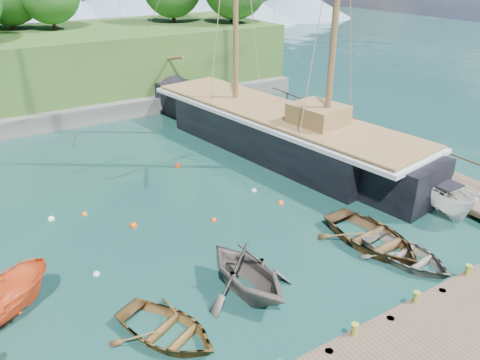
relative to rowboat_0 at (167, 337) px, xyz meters
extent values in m
plane|color=#16352E|center=(5.99, 1.36, 0.00)|extent=(160.00, 160.00, 0.00)
cube|color=#4E3B2E|center=(7.99, -5.14, 0.54)|extent=(20.00, 3.20, 0.12)
cube|color=black|center=(7.99, -5.14, 0.38)|extent=(20.00, 3.20, 0.20)
cube|color=#4E3B2E|center=(17.49, 8.36, 0.54)|extent=(3.20, 24.00, 0.12)
cube|color=black|center=(17.49, 8.36, 0.38)|extent=(3.20, 24.00, 0.20)
cylinder|color=black|center=(16.19, 20.06, 0.05)|extent=(0.28, 0.28, 1.10)
cylinder|color=black|center=(18.79, 20.06, 0.05)|extent=(0.28, 0.28, 1.10)
cylinder|color=olive|center=(4.99, -3.74, 0.00)|extent=(0.26, 0.26, 0.45)
cylinder|color=olive|center=(7.99, -3.74, 0.00)|extent=(0.26, 0.26, 0.45)
cylinder|color=olive|center=(10.99, -3.74, 0.00)|extent=(0.26, 0.26, 0.45)
imported|color=brown|center=(0.00, 0.00, 0.00)|extent=(4.26, 4.80, 0.82)
imported|color=#5C534D|center=(3.58, 0.51, 0.00)|extent=(4.01, 4.55, 2.24)
imported|color=brown|center=(10.13, 0.35, 0.00)|extent=(3.61, 5.00, 1.02)
imported|color=#6B665A|center=(10.45, -1.35, 0.00)|extent=(3.32, 4.32, 0.83)
imported|color=white|center=(15.64, 0.92, 0.00)|extent=(3.70, 5.41, 1.96)
cube|color=black|center=(13.17, 11.88, 0.85)|extent=(7.54, 16.54, 3.31)
cube|color=black|center=(11.61, 22.01, 0.85)|extent=(3.57, 5.38, 2.98)
cube|color=black|center=(14.56, 2.88, 0.85)|extent=(4.20, 4.60, 3.15)
cube|color=silver|center=(13.17, 11.88, 2.44)|extent=(8.35, 21.49, 0.25)
cube|color=brown|center=(13.17, 11.88, 2.69)|extent=(7.82, 20.97, 0.12)
cube|color=brown|center=(13.69, 8.51, 3.29)|extent=(3.01, 3.36, 1.20)
cylinder|color=brown|center=(11.06, 25.60, 3.89)|extent=(1.29, 6.85, 1.69)
sphere|color=silver|center=(-1.05, 4.71, 0.00)|extent=(0.29, 0.29, 0.29)
sphere|color=#E34A05|center=(1.58, 7.54, 0.00)|extent=(0.37, 0.37, 0.37)
sphere|color=#D44618|center=(5.12, 5.94, 0.00)|extent=(0.31, 0.31, 0.31)
sphere|color=silver|center=(8.57, 7.58, 0.00)|extent=(0.30, 0.30, 0.30)
sphere|color=orange|center=(-0.12, 9.90, 0.00)|extent=(0.31, 0.31, 0.31)
sphere|color=#F63903|center=(6.42, 12.86, 0.00)|extent=(0.34, 0.34, 0.34)
sphere|color=white|center=(-1.65, 10.28, 0.00)|extent=(0.35, 0.35, 0.35)
sphere|color=orange|center=(8.97, 5.61, 0.00)|extent=(0.34, 0.34, 0.34)
cylinder|color=#382616|center=(19.90, 28.01, 6.70)|extent=(0.36, 0.36, 1.40)
cylinder|color=#382616|center=(4.38, 32.57, 6.70)|extent=(0.36, 0.36, 1.40)
cylinder|color=#382616|center=(1.41, 34.71, 6.70)|extent=(0.36, 0.36, 1.40)
cylinder|color=#382616|center=(20.08, 29.01, 6.70)|extent=(0.36, 0.36, 1.40)
cylinder|color=#382616|center=(15.26, 31.75, 6.70)|extent=(0.36, 0.36, 1.40)
cone|color=#728CA5|center=(25.99, 71.36, 4.50)|extent=(36.00, 36.00, 9.00)
cone|color=#728CA5|center=(43.99, 71.36, 3.50)|extent=(28.00, 28.00, 7.00)
cone|color=#728CA5|center=(10.99, 71.36, 4.00)|extent=(32.00, 32.00, 8.00)
cone|color=#728CA5|center=(60.99, 71.36, 3.00)|extent=(24.00, 24.00, 6.00)
camera|label=1|loc=(-4.29, -11.58, 11.77)|focal=35.00mm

